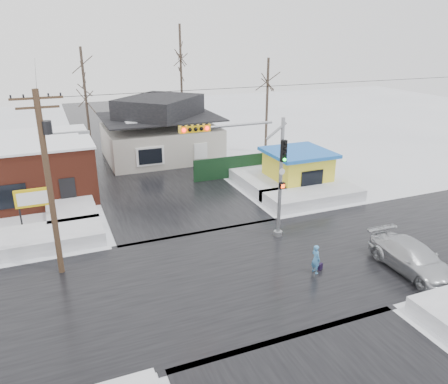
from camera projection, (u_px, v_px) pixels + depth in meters
name	position (u px, v px, depth m)	size (l,w,h in m)	color
ground	(236.00, 274.00, 21.65)	(120.00, 120.00, 0.00)	white
road_ns	(236.00, 274.00, 21.64)	(10.00, 120.00, 0.02)	black
road_ew	(236.00, 274.00, 21.64)	(120.00, 10.00, 0.02)	black
snowbank_nw	(39.00, 239.00, 24.37)	(7.00, 3.00, 0.80)	white
snowbank_ne	(313.00, 196.00, 30.79)	(7.00, 3.00, 0.80)	white
snowbank_nside_w	(70.00, 203.00, 29.42)	(3.00, 8.00, 0.80)	white
snowbank_nside_e	(256.00, 178.00, 34.41)	(3.00, 8.00, 0.80)	white
traffic_signal	(256.00, 165.00, 23.51)	(6.05, 0.68, 7.00)	gray
utility_pole	(49.00, 175.00, 20.07)	(3.15, 0.44, 9.00)	#382619
brick_building	(3.00, 170.00, 30.87)	(12.20, 8.20, 4.12)	maroon
marquee_sign	(34.00, 199.00, 26.00)	(2.20, 0.21, 2.55)	black
house	(161.00, 130.00, 40.52)	(10.40, 8.40, 5.76)	beige
kiosk	(297.00, 169.00, 33.19)	(4.60, 4.60, 2.88)	yellow
fence	(240.00, 166.00, 35.79)	(8.00, 0.12, 1.80)	black
tree_far_left	(83.00, 70.00, 40.00)	(3.00, 3.00, 10.00)	#332821
tree_far_mid	(180.00, 49.00, 44.74)	(3.00, 3.00, 12.00)	#332821
tree_far_right	(268.00, 78.00, 40.78)	(3.00, 3.00, 9.00)	#332821
pedestrian	(316.00, 259.00, 21.50)	(0.55, 0.36, 1.51)	#4384BD
car	(413.00, 258.00, 21.66)	(2.04, 5.03, 1.46)	silver
shopping_bag	(320.00, 267.00, 21.94)	(0.28, 0.12, 0.35)	black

